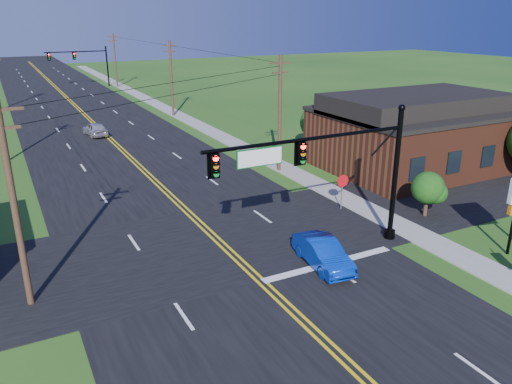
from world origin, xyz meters
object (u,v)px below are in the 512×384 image
blue_car (323,254)px  signal_mast_main (327,167)px  signal_mast_far (81,60)px  stop_sign (343,185)px

blue_car → signal_mast_main: bearing=60.0°
signal_mast_main → signal_mast_far: (0.10, 72.00, -0.20)m
signal_mast_far → stop_sign: bearing=-86.1°
signal_mast_far → stop_sign: 67.43m
signal_mast_main → signal_mast_far: bearing=89.9°
signal_mast_far → blue_car: bearing=-90.7°
signal_mast_main → stop_sign: signal_mast_main is taller
blue_car → signal_mast_far: bearing=95.9°
blue_car → stop_sign: size_ratio=1.79×
signal_mast_main → signal_mast_far: size_ratio=1.03×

